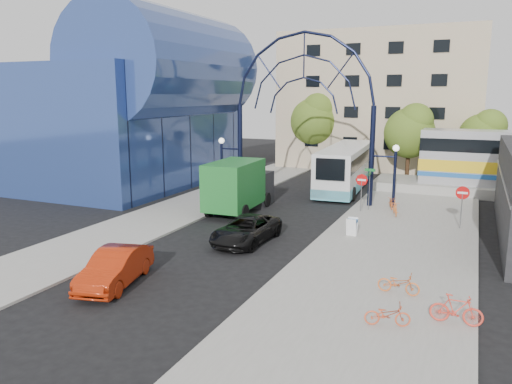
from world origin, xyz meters
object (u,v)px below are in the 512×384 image
at_px(tree_north_a, 411,130).
at_px(bike_far_a, 399,283).
at_px(tree_north_c, 484,134).
at_px(bike_near_a, 391,202).
at_px(bike_near_b, 395,208).
at_px(bike_far_c, 387,315).
at_px(black_suv, 246,230).
at_px(bike_far_b, 456,310).
at_px(gateway_arch, 304,83).
at_px(street_name_sign, 370,180).
at_px(sandwich_board, 352,225).
at_px(stop_sign, 362,183).
at_px(city_bus, 346,167).
at_px(red_sedan, 115,267).
at_px(tree_north_b, 316,118).
at_px(green_truck, 240,186).
at_px(do_not_enter_sign, 462,197).

distance_m(tree_north_a, bike_far_a, 27.70).
relative_size(tree_north_c, bike_near_a, 4.07).
height_order(bike_near_b, bike_far_c, bike_near_b).
relative_size(black_suv, bike_far_b, 2.89).
distance_m(gateway_arch, street_name_sign, 8.38).
height_order(tree_north_a, black_suv, tree_north_a).
height_order(gateway_arch, sandwich_board, gateway_arch).
distance_m(stop_sign, bike_far_c, 16.93).
relative_size(street_name_sign, bike_far_c, 1.83).
distance_m(stop_sign, bike_near_b, 2.68).
bearing_deg(city_bus, red_sedan, -101.85).
relative_size(tree_north_b, red_sedan, 1.76).
bearing_deg(bike_near_b, gateway_arch, 146.37).
relative_size(green_truck, black_suv, 1.40).
height_order(red_sedan, bike_far_b, red_sedan).
xyz_separation_m(green_truck, black_suv, (3.40, -6.33, -1.04)).
bearing_deg(tree_north_b, bike_far_b, -65.42).
relative_size(tree_north_b, black_suv, 1.59).
bearing_deg(gateway_arch, bike_far_b, -56.78).
bearing_deg(tree_north_b, sandwich_board, -68.41).
relative_size(do_not_enter_sign, tree_north_c, 0.38).
bearing_deg(bike_far_b, bike_near_a, 16.19).
height_order(do_not_enter_sign, bike_far_b, do_not_enter_sign).
height_order(do_not_enter_sign, green_truck, green_truck).
bearing_deg(tree_north_a, sandwich_board, -91.50).
xyz_separation_m(street_name_sign, bike_far_c, (3.98, -16.89, -1.61)).
relative_size(tree_north_a, black_suv, 1.40).
height_order(street_name_sign, bike_far_b, street_name_sign).
bearing_deg(bike_near_b, bike_near_a, 90.22).
bearing_deg(do_not_enter_sign, tree_north_b, 126.74).
xyz_separation_m(do_not_enter_sign, city_bus, (-9.20, 10.10, -0.13)).
relative_size(tree_north_a, bike_far_b, 4.04).
bearing_deg(tree_north_a, gateway_arch, -117.17).
bearing_deg(do_not_enter_sign, city_bus, 132.33).
bearing_deg(tree_north_b, black_suv, -80.49).
xyz_separation_m(tree_north_c, bike_near_a, (-5.60, -14.31, -3.74)).
bearing_deg(bike_far_a, bike_far_b, -128.67).
relative_size(green_truck, bike_near_b, 4.46).
relative_size(tree_north_b, bike_near_a, 5.01).
bearing_deg(tree_north_c, bike_near_a, -111.37).
bearing_deg(tree_north_c, bike_near_b, -107.30).
xyz_separation_m(bike_near_a, bike_far_b, (4.76, -16.85, 0.10)).
distance_m(stop_sign, bike_far_a, 14.07).
height_order(city_bus, bike_far_c, city_bus).
bearing_deg(bike_near_a, bike_far_c, -95.30).
distance_m(bike_near_a, bike_far_c, 18.11).
xyz_separation_m(stop_sign, street_name_sign, (0.40, 0.60, 0.14)).
xyz_separation_m(gateway_arch, bike_near_b, (7.07, -2.29, -7.96)).
height_order(stop_sign, do_not_enter_sign, stop_sign).
xyz_separation_m(tree_north_a, city_bus, (-4.32, -5.83, -2.76)).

